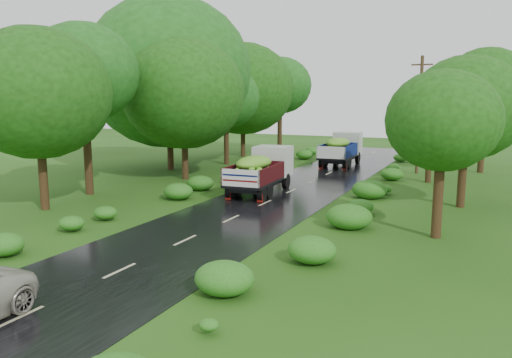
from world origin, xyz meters
The scene contains 9 objects.
ground centered at (0.00, 0.00, 0.00)m, with size 120.00×120.00×0.00m, color #1C410E.
road centered at (0.00, 5.00, 0.01)m, with size 6.50×80.00×0.02m, color black.
road_lines centered at (0.00, 6.00, 0.02)m, with size 0.12×69.60×0.00m.
truck_near centered at (-1.43, 14.79, 1.52)m, with size 2.66×6.51×2.68m.
truck_far centered at (-0.38, 28.96, 1.55)m, with size 2.42×6.54×2.73m.
utility_pole centered at (6.07, 26.99, 4.55)m, with size 1.55×0.25×8.83m.
trees_left centered at (-10.45, 20.98, 6.70)m, with size 8.36×32.98×10.00m.
trees_right centered at (9.53, 20.08, 5.44)m, with size 6.35×23.96×8.22m.
shrubs centered at (0.00, 14.00, 0.35)m, with size 11.90×44.00×0.70m.
Camera 1 is at (10.96, -12.58, 5.78)m, focal length 35.00 mm.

